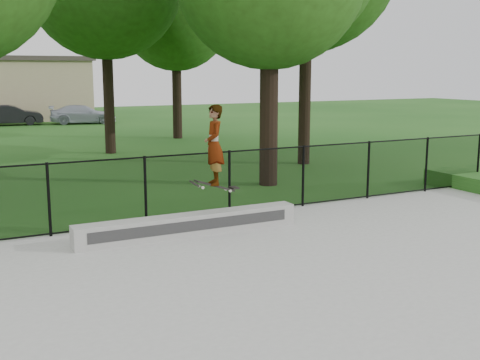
% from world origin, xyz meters
% --- Properties ---
extents(ground, '(100.00, 100.00, 0.00)m').
position_xyz_m(ground, '(0.00, 0.00, 0.00)').
color(ground, '#1D5317').
rests_on(ground, ground).
extents(concrete_slab, '(14.00, 12.00, 0.06)m').
position_xyz_m(concrete_slab, '(0.00, 0.00, 0.03)').
color(concrete_slab, '#A8A8A3').
rests_on(concrete_slab, ground).
extents(grind_ledge, '(4.69, 0.40, 0.44)m').
position_xyz_m(grind_ledge, '(-1.48, 4.70, 0.28)').
color(grind_ledge, '#AAA9A5').
rests_on(grind_ledge, concrete_slab).
extents(car_b, '(3.53, 1.62, 1.25)m').
position_xyz_m(car_b, '(-1.57, 33.45, 0.62)').
color(car_b, black).
rests_on(car_b, ground).
extents(car_c, '(4.04, 2.44, 1.19)m').
position_xyz_m(car_c, '(2.66, 32.58, 0.60)').
color(car_c, '#A8AEBF').
rests_on(car_c, ground).
extents(skater_airborne, '(0.81, 0.65, 1.80)m').
position_xyz_m(skater_airborne, '(-1.00, 4.54, 1.85)').
color(skater_airborne, black).
rests_on(skater_airborne, ground).
extents(chainlink_fence, '(16.06, 0.06, 1.50)m').
position_xyz_m(chainlink_fence, '(0.00, 5.90, 0.81)').
color(chainlink_fence, black).
rests_on(chainlink_fence, concrete_slab).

